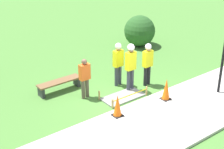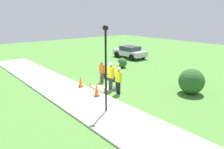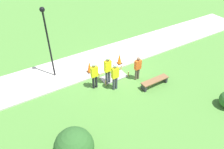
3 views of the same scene
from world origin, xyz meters
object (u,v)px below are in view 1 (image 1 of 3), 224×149
object	(u,v)px
worker_supervisor	(118,60)
bystander_in_orange_shirt	(85,76)
traffic_cone_near_patch	(118,106)
traffic_cone_far_patch	(166,89)
park_bench	(59,84)
worker_assistant	(131,63)
worker_trainee	(148,61)

from	to	relation	value
worker_supervisor	bystander_in_orange_shirt	distance (m)	1.67
traffic_cone_near_patch	bystander_in_orange_shirt	xyz separation A→B (m)	(-0.07, 1.89, 0.40)
traffic_cone_far_patch	traffic_cone_near_patch	bearing A→B (deg)	175.14
traffic_cone_near_patch	traffic_cone_far_patch	xyz separation A→B (m)	(2.15, -0.18, 0.02)
park_bench	bystander_in_orange_shirt	bearing A→B (deg)	-64.81
park_bench	worker_assistant	xyz separation A→B (m)	(2.25, -1.65, 0.88)
worker_supervisor	worker_assistant	bearing A→B (deg)	-82.60
park_bench	bystander_in_orange_shirt	xyz separation A→B (m)	(0.51, -1.08, 0.57)
worker_supervisor	worker_trainee	bearing A→B (deg)	-37.18
bystander_in_orange_shirt	worker_assistant	bearing A→B (deg)	-18.30
traffic_cone_near_patch	worker_trainee	distance (m)	2.88
traffic_cone_far_patch	worker_trainee	bearing A→B (deg)	75.24
traffic_cone_near_patch	bystander_in_orange_shirt	size ratio (longest dim) A/B	0.50
worker_supervisor	bystander_in_orange_shirt	world-z (taller)	worker_supervisor
park_bench	worker_supervisor	distance (m)	2.50
traffic_cone_far_patch	worker_assistant	distance (m)	1.71
traffic_cone_far_patch	worker_assistant	world-z (taller)	worker_assistant
traffic_cone_near_patch	bystander_in_orange_shirt	world-z (taller)	bystander_in_orange_shirt
traffic_cone_near_patch	park_bench	size ratio (longest dim) A/B	0.44
park_bench	bystander_in_orange_shirt	distance (m)	1.32
traffic_cone_far_patch	worker_trainee	xyz separation A→B (m)	(0.38, 1.44, 0.57)
worker_assistant	worker_trainee	world-z (taller)	worker_assistant
traffic_cone_near_patch	worker_supervisor	distance (m)	2.60
worker_assistant	worker_trainee	distance (m)	0.86
traffic_cone_far_patch	worker_assistant	xyz separation A→B (m)	(-0.47, 1.49, 0.69)
park_bench	worker_supervisor	xyz separation A→B (m)	(2.16, -0.99, 0.77)
worker_supervisor	worker_assistant	size ratio (longest dim) A/B	0.93
worker_supervisor	bystander_in_orange_shirt	bearing A→B (deg)	-177.04
traffic_cone_near_patch	worker_trainee	xyz separation A→B (m)	(2.53, 1.26, 0.58)
worker_trainee	bystander_in_orange_shirt	bearing A→B (deg)	166.43
traffic_cone_far_patch	bystander_in_orange_shirt	world-z (taller)	bystander_in_orange_shirt
traffic_cone_far_patch	bystander_in_orange_shirt	size ratio (longest dim) A/B	0.52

